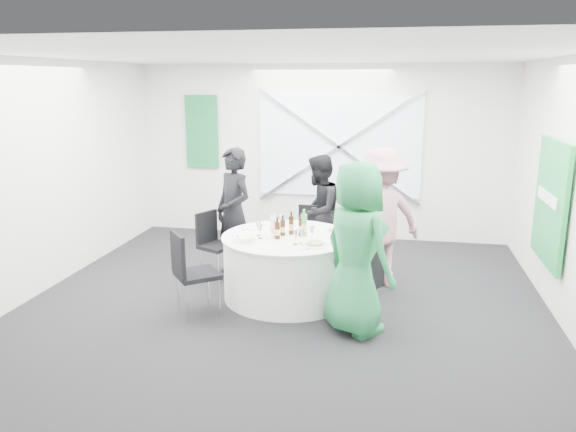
% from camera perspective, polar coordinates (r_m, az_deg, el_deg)
% --- Properties ---
extents(floor, '(6.00, 6.00, 0.00)m').
position_cam_1_polar(floor, '(6.65, -0.33, -8.81)').
color(floor, black).
rests_on(floor, ground).
extents(ceiling, '(6.00, 6.00, 0.00)m').
position_cam_1_polar(ceiling, '(6.15, -0.37, 16.07)').
color(ceiling, white).
rests_on(ceiling, wall_back).
extents(wall_back, '(6.00, 0.00, 6.00)m').
position_cam_1_polar(wall_back, '(9.18, 3.35, 6.50)').
color(wall_back, silver).
rests_on(wall_back, floor).
extents(wall_front, '(6.00, 0.00, 6.00)m').
position_cam_1_polar(wall_front, '(3.45, -10.21, -5.88)').
color(wall_front, silver).
rests_on(wall_front, floor).
extents(wall_left, '(0.00, 6.00, 6.00)m').
position_cam_1_polar(wall_left, '(7.44, -23.70, 3.68)').
color(wall_left, silver).
rests_on(wall_left, floor).
extents(wall_right, '(0.00, 6.00, 6.00)m').
position_cam_1_polar(wall_right, '(6.39, 27.08, 1.86)').
color(wall_right, silver).
rests_on(wall_right, floor).
extents(window_panel, '(2.60, 0.03, 1.60)m').
position_cam_1_polar(window_panel, '(9.09, 5.21, 7.03)').
color(window_panel, silver).
rests_on(window_panel, wall_back).
extents(window_brace_a, '(2.63, 0.05, 1.84)m').
position_cam_1_polar(window_brace_a, '(9.05, 5.18, 7.00)').
color(window_brace_a, silver).
rests_on(window_brace_a, window_panel).
extents(window_brace_b, '(2.63, 0.05, 1.84)m').
position_cam_1_polar(window_brace_b, '(9.05, 5.18, 7.00)').
color(window_brace_b, silver).
rests_on(window_brace_b, window_panel).
extents(green_banner, '(0.55, 0.04, 1.20)m').
position_cam_1_polar(green_banner, '(9.57, -8.76, 8.46)').
color(green_banner, '#156D39').
rests_on(green_banner, wall_back).
extents(green_sign, '(0.05, 1.20, 1.40)m').
position_cam_1_polar(green_sign, '(6.98, 25.12, 1.27)').
color(green_sign, green).
rests_on(green_sign, wall_right).
extents(banquet_table, '(1.56, 1.56, 0.76)m').
position_cam_1_polar(banquet_table, '(6.70, 0.00, -5.15)').
color(banquet_table, silver).
rests_on(banquet_table, floor).
extents(chair_back, '(0.41, 0.42, 0.85)m').
position_cam_1_polar(chair_back, '(7.76, 2.23, -1.63)').
color(chair_back, black).
rests_on(chair_back, floor).
extents(chair_back_left, '(0.53, 0.52, 0.86)m').
position_cam_1_polar(chair_back_left, '(7.44, -7.65, -2.36)').
color(chair_back_left, black).
rests_on(chair_back_left, floor).
extents(chair_back_right, '(0.55, 0.54, 0.87)m').
position_cam_1_polar(chair_back_right, '(7.11, 8.23, -3.11)').
color(chair_back_right, black).
rests_on(chair_back_right, floor).
extents(chair_front_right, '(0.54, 0.53, 0.85)m').
position_cam_1_polar(chair_front_right, '(6.01, 7.80, -6.34)').
color(chair_front_right, black).
rests_on(chair_front_right, floor).
extents(chair_front_left, '(0.61, 0.61, 0.96)m').
position_cam_1_polar(chair_front_left, '(6.21, -10.00, -5.15)').
color(chair_front_left, black).
rests_on(chair_front_left, floor).
extents(person_man_back_left, '(0.74, 0.70, 1.70)m').
position_cam_1_polar(person_man_back_left, '(7.40, -5.53, 0.37)').
color(person_man_back_left, black).
rests_on(person_man_back_left, floor).
extents(person_man_back, '(0.53, 0.82, 1.56)m').
position_cam_1_polar(person_man_back, '(7.72, 3.12, 0.47)').
color(person_man_back, black).
rests_on(person_man_back, floor).
extents(person_woman_pink, '(1.24, 1.02, 1.75)m').
position_cam_1_polar(person_woman_pink, '(7.03, 9.32, -0.22)').
color(person_woman_pink, '#BE7B8D').
rests_on(person_woman_pink, floor).
extents(person_woman_green, '(1.02, 1.00, 1.78)m').
position_cam_1_polar(person_woman_green, '(5.70, 6.99, -3.31)').
color(person_woman_green, '#227E45').
rests_on(person_woman_green, floor).
extents(plate_back, '(0.25, 0.25, 0.01)m').
position_cam_1_polar(plate_back, '(7.16, 0.31, -0.68)').
color(plate_back, white).
rests_on(plate_back, banquet_table).
extents(plate_back_left, '(0.26, 0.26, 0.01)m').
position_cam_1_polar(plate_back_left, '(6.92, -3.72, -1.21)').
color(plate_back_left, white).
rests_on(plate_back_left, banquet_table).
extents(plate_back_right, '(0.24, 0.24, 0.04)m').
position_cam_1_polar(plate_back_right, '(6.78, 4.83, -1.48)').
color(plate_back_right, white).
rests_on(plate_back_right, banquet_table).
extents(plate_front_right, '(0.30, 0.30, 0.04)m').
position_cam_1_polar(plate_front_right, '(6.21, 2.75, -2.88)').
color(plate_front_right, white).
rests_on(plate_front_right, banquet_table).
extents(plate_front_left, '(0.29, 0.29, 0.01)m').
position_cam_1_polar(plate_front_left, '(6.39, -4.39, -2.51)').
color(plate_front_left, white).
rests_on(plate_front_left, banquet_table).
extents(napkin, '(0.19, 0.19, 0.04)m').
position_cam_1_polar(napkin, '(6.33, -4.30, -2.38)').
color(napkin, silver).
rests_on(napkin, plate_front_left).
extents(beer_bottle_a, '(0.06, 0.06, 0.24)m').
position_cam_1_polar(beer_bottle_a, '(6.58, -0.55, -1.21)').
color(beer_bottle_a, '#3A1B0A').
rests_on(beer_bottle_a, banquet_table).
extents(beer_bottle_b, '(0.06, 0.06, 0.27)m').
position_cam_1_polar(beer_bottle_b, '(6.64, 0.33, -0.96)').
color(beer_bottle_b, '#3A1B0A').
rests_on(beer_bottle_b, banquet_table).
extents(beer_bottle_c, '(0.06, 0.06, 0.28)m').
position_cam_1_polar(beer_bottle_c, '(6.57, 1.35, -1.12)').
color(beer_bottle_c, '#3A1B0A').
rests_on(beer_bottle_c, banquet_table).
extents(beer_bottle_d, '(0.06, 0.06, 0.26)m').
position_cam_1_polar(beer_bottle_d, '(6.44, -1.08, -1.48)').
color(beer_bottle_d, '#3A1B0A').
rests_on(beer_bottle_d, banquet_table).
extents(green_water_bottle, '(0.08, 0.08, 0.32)m').
position_cam_1_polar(green_water_bottle, '(6.56, 1.62, -0.95)').
color(green_water_bottle, green).
rests_on(green_water_bottle, banquet_table).
extents(clear_water_bottle, '(0.08, 0.08, 0.28)m').
position_cam_1_polar(clear_water_bottle, '(6.51, -1.39, -1.22)').
color(clear_water_bottle, white).
rests_on(clear_water_bottle, banquet_table).
extents(wine_glass_a, '(0.07, 0.07, 0.17)m').
position_cam_1_polar(wine_glass_a, '(6.84, -1.67, -0.36)').
color(wine_glass_a, white).
rests_on(wine_glass_a, banquet_table).
extents(wine_glass_b, '(0.07, 0.07, 0.17)m').
position_cam_1_polar(wine_glass_b, '(6.37, 2.45, -1.44)').
color(wine_glass_b, white).
rests_on(wine_glass_b, banquet_table).
extents(wine_glass_c, '(0.07, 0.07, 0.17)m').
position_cam_1_polar(wine_glass_c, '(6.46, -2.86, -1.22)').
color(wine_glass_c, white).
rests_on(wine_glass_c, banquet_table).
extents(wine_glass_d, '(0.07, 0.07, 0.17)m').
position_cam_1_polar(wine_glass_d, '(6.89, -0.70, -0.26)').
color(wine_glass_d, white).
rests_on(wine_glass_d, banquet_table).
extents(wine_glass_e, '(0.07, 0.07, 0.17)m').
position_cam_1_polar(wine_glass_e, '(6.22, 0.76, -1.80)').
color(wine_glass_e, white).
rests_on(wine_glass_e, banquet_table).
extents(wine_glass_f, '(0.07, 0.07, 0.17)m').
position_cam_1_polar(wine_glass_f, '(6.24, 1.41, -1.73)').
color(wine_glass_f, white).
rests_on(wine_glass_f, banquet_table).
extents(wine_glass_g, '(0.07, 0.07, 0.17)m').
position_cam_1_polar(wine_glass_g, '(6.58, -3.04, -0.95)').
color(wine_glass_g, white).
rests_on(wine_glass_g, banquet_table).
extents(fork_a, '(0.08, 0.14, 0.01)m').
position_cam_1_polar(fork_a, '(7.05, -2.74, -0.98)').
color(fork_a, silver).
rests_on(fork_a, banquet_table).
extents(knife_a, '(0.10, 0.13, 0.01)m').
position_cam_1_polar(knife_a, '(6.88, -4.19, -1.37)').
color(knife_a, silver).
rests_on(knife_a, banquet_table).
extents(fork_b, '(0.11, 0.13, 0.01)m').
position_cam_1_polar(fork_b, '(6.08, 2.07, -3.36)').
color(fork_b, silver).
rests_on(fork_b, banquet_table).
extents(knife_b, '(0.11, 0.13, 0.01)m').
position_cam_1_polar(knife_b, '(6.30, 4.40, -2.77)').
color(knife_b, silver).
rests_on(knife_b, banquet_table).
extents(fork_c, '(0.10, 0.13, 0.01)m').
position_cam_1_polar(fork_c, '(6.53, -5.01, -2.19)').
color(fork_c, silver).
rests_on(fork_c, banquet_table).
extents(knife_c, '(0.10, 0.13, 0.01)m').
position_cam_1_polar(knife_c, '(6.23, -3.92, -2.96)').
color(knife_c, silver).
rests_on(knife_c, banquet_table).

